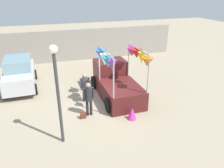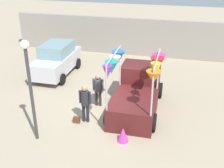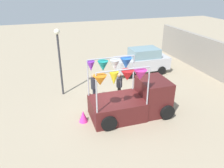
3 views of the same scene
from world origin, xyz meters
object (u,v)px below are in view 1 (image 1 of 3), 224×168
Objects in this scene: parked_car at (19,73)px; person_vendor at (85,85)px; person_customer at (89,96)px; folded_kite_bundle_magenta at (132,113)px; handbag at (83,116)px; vendor_truck at (116,80)px; street_lamp at (57,83)px.

parked_car is 4.62m from person_vendor.
folded_kite_bundle_magenta is at bearing -28.46° from person_customer.
folded_kite_bundle_magenta is at bearing -20.03° from handbag.
vendor_truck is at bearing 6.44° from person_vendor.
street_lamp is 4.09m from folded_kite_bundle_magenta.
street_lamp is (-3.42, -3.31, 1.67)m from vendor_truck.
street_lamp is (-1.47, -1.63, 1.57)m from person_customer.
parked_car is 7.60m from folded_kite_bundle_magenta.
parked_car is 2.48× the size of person_vendor.
parked_car is at bearing 132.98° from folded_kite_bundle_magenta.
street_lamp is at bearing -73.33° from parked_car.
handbag is at bearing -57.94° from parked_car.
person_vendor is 5.75× the size of handbag.
parked_car is 5.63m from person_customer.
vendor_truck reaches higher than person_vendor.
folded_kite_bundle_magenta is (1.84, -1.00, -0.74)m from person_customer.
handbag is 2.34m from folded_kite_bundle_magenta.
vendor_truck is 3.07m from handbag.
parked_car reaches higher than folded_kite_bundle_magenta.
folded_kite_bundle_magenta is at bearing -92.14° from vendor_truck.
street_lamp reaches higher than handbag.
vendor_truck reaches higher than handbag.
person_customer is 0.43× the size of street_lamp.
folded_kite_bundle_magenta is (2.19, -0.80, 0.16)m from handbag.
handbag is (-0.48, -1.68, -0.83)m from person_vendor.
person_vendor is 0.40× the size of street_lamp.
person_vendor is 1.93m from handbag.
parked_car is 1.00× the size of street_lamp.
vendor_truck is 6.80× the size of folded_kite_bundle_magenta.
street_lamp is at bearing -117.29° from person_vendor.
street_lamp is at bearing -128.08° from handbag.
folded_kite_bundle_magenta is (1.71, -2.47, -0.67)m from person_vendor.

